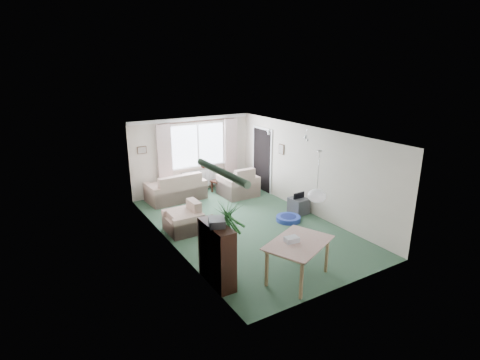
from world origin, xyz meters
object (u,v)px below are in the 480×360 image
sofa (176,186)px  pet_bed (288,219)px  armchair_left (183,217)px  bookshelf (217,254)px  dining_table (298,261)px  houseplant (229,240)px  armchair_corner (238,181)px  tv_cube (298,206)px  coffee_table (225,185)px

sofa → pet_bed: sofa is taller
armchair_left → bookshelf: bookshelf is taller
dining_table → pet_bed: bearing=55.3°
houseplant → pet_bed: houseplant is taller
armchair_corner → houseplant: houseplant is taller
armchair_left → houseplant: size_ratio=0.53×
armchair_left → dining_table: same height
pet_bed → bookshelf: bearing=-151.5°
sofa → pet_bed: bearing=118.7°
sofa → armchair_left: 2.35m
armchair_corner → armchair_left: size_ratio=1.24×
dining_table → bookshelf: bearing=153.5°
bookshelf → dining_table: 1.55m
bookshelf → pet_bed: 3.41m
houseplant → tv_cube: (3.28, 1.88, -0.58)m
tv_cube → armchair_left: bearing=167.9°
armchair_corner → bookshelf: bookshelf is taller
armchair_corner → pet_bed: 2.48m
coffee_table → bookshelf: 5.42m
sofa → coffee_table: 1.70m
sofa → armchair_corner: armchair_corner is taller
sofa → houseplant: size_ratio=1.07×
dining_table → pet_bed: size_ratio=1.90×
armchair_left → tv_cube: armchair_left is taller
coffee_table → pet_bed: bearing=-85.7°
sofa → armchair_corner: bearing=158.0°
sofa → dining_table: size_ratio=1.41×
armchair_left → coffee_table: size_ratio=0.96×
bookshelf → tv_cube: size_ratio=2.48×
dining_table → pet_bed: (1.59, 2.29, -0.31)m
houseplant → tv_cube: 3.82m
sofa → tv_cube: sofa is taller
dining_table → tv_cube: dining_table is taller
armchair_corner → tv_cube: size_ratio=2.19×
coffee_table → pet_bed: coffee_table is taller
armchair_corner → pet_bed: bearing=91.6°
bookshelf → dining_table: bookshelf is taller
tv_cube → pet_bed: tv_cube is taller
armchair_left → coffee_table: armchair_left is taller
armchair_corner → sofa: bearing=-19.1°
armchair_corner → armchair_left: (-2.53, -1.62, -0.09)m
coffee_table → dining_table: 5.52m
armchair_corner → coffee_table: bearing=-77.7°
armchair_left → pet_bed: 2.77m
bookshelf → sofa: bearing=78.4°
dining_table → pet_bed: dining_table is taller
armchair_left → tv_cube: (3.20, -0.53, -0.16)m
coffee_table → armchair_left: bearing=-136.9°
pet_bed → sofa: bearing=122.1°
sofa → armchair_left: size_ratio=2.02×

